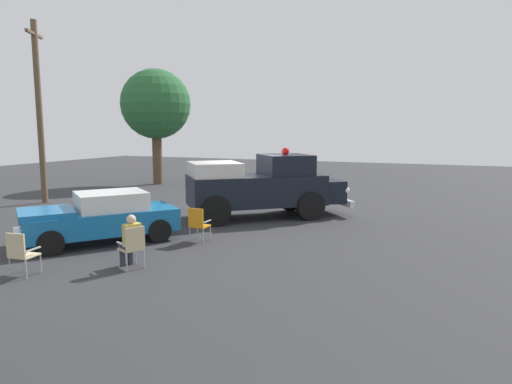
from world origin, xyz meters
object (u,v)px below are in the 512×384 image
lawn_chair_spare (198,222)px  spectator_seated (130,239)px  utility_pole (39,110)px  classic_hot_rod (100,217)px  lawn_chair_near_truck (133,244)px  lawn_chair_by_car (20,251)px  vintage_fire_truck (262,186)px  oak_tree_left (156,105)px

lawn_chair_spare → spectator_seated: (2.73, -0.24, 0.11)m
lawn_chair_spare → utility_pole: (-3.53, -9.95, 3.50)m
classic_hot_rod → lawn_chair_near_truck: 3.01m
classic_hot_rod → lawn_chair_by_car: size_ratio=4.49×
vintage_fire_truck → lawn_chair_by_car: (8.44, -2.35, -0.61)m
oak_tree_left → utility_pole: bearing=-4.2°
lawn_chair_by_car → lawn_chair_spare: bearing=154.2°
spectator_seated → vintage_fire_truck: bearing=175.5°
classic_hot_rod → spectator_seated: 2.88m
lawn_chair_by_car → oak_tree_left: 17.69m
lawn_chair_spare → oak_tree_left: 15.26m
vintage_fire_truck → utility_pole: utility_pole is taller
lawn_chair_by_car → oak_tree_left: size_ratio=0.15×
spectator_seated → oak_tree_left: size_ratio=0.19×
lawn_chair_by_car → lawn_chair_near_truck: bearing=127.2°
vintage_fire_truck → lawn_chair_by_car: vintage_fire_truck is taller
vintage_fire_truck → oak_tree_left: bearing=-126.4°
lawn_chair_near_truck → oak_tree_left: 17.36m
oak_tree_left → lawn_chair_near_truck: bearing=33.3°
classic_hot_rod → lawn_chair_by_car: (3.14, 0.57, -0.16)m
lawn_chair_near_truck → lawn_chair_by_car: (1.46, -1.92, 0.00)m
lawn_chair_near_truck → vintage_fire_truck: bearing=176.5°
utility_pole → vintage_fire_truck: bearing=93.7°
spectator_seated → lawn_chair_by_car: bearing=-49.9°
classic_hot_rod → lawn_chair_spare: 2.85m
oak_tree_left → utility_pole: utility_pole is taller
lawn_chair_near_truck → lawn_chair_spare: size_ratio=1.00×
lawn_chair_by_car → lawn_chair_spare: 4.72m
utility_pole → oak_tree_left: bearing=175.8°
lawn_chair_by_car → spectator_seated: size_ratio=0.79×
lawn_chair_near_truck → utility_pole: 12.19m
vintage_fire_truck → classic_hot_rod: size_ratio=1.30×
lawn_chair_near_truck → utility_pole: size_ratio=0.13×
lawn_chair_near_truck → lawn_chair_spare: 2.79m
vintage_fire_truck → lawn_chair_spare: vintage_fire_truck is taller
lawn_chair_near_truck → spectator_seated: bearing=-117.2°
vintage_fire_truck → lawn_chair_near_truck: 7.02m
spectator_seated → oak_tree_left: bearing=-147.0°
lawn_chair_spare → utility_pole: bearing=-109.5°
lawn_chair_spare → vintage_fire_truck: bearing=175.9°
classic_hot_rod → lawn_chair_by_car: classic_hot_rod is taller
classic_hot_rod → utility_pole: size_ratio=0.58×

